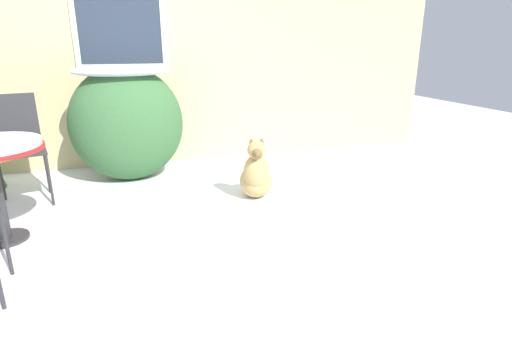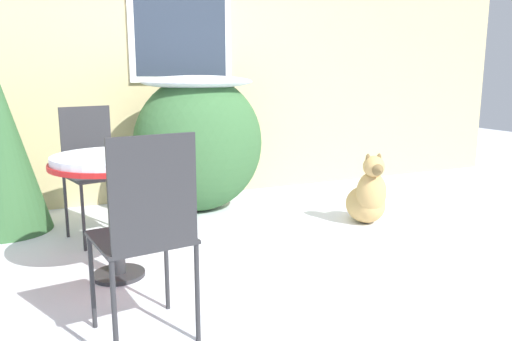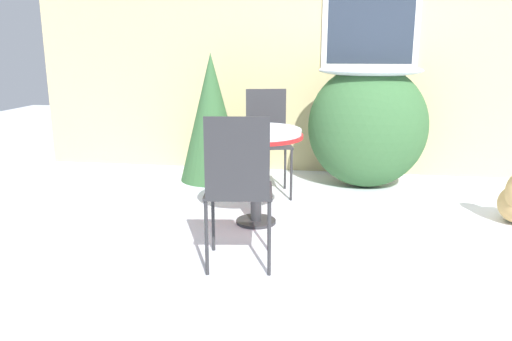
{
  "view_description": "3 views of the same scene",
  "coord_description": "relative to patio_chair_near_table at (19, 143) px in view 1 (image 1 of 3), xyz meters",
  "views": [
    {
      "loc": [
        -0.01,
        -2.97,
        1.47
      ],
      "look_at": [
        1.06,
        0.65,
        0.27
      ],
      "focal_mm": 28.0,
      "sensor_mm": 36.0,
      "label": 1
    },
    {
      "loc": [
        -1.5,
        -2.81,
        1.29
      ],
      "look_at": [
        0.0,
        0.6,
        0.55
      ],
      "focal_mm": 35.0,
      "sensor_mm": 36.0,
      "label": 2
    },
    {
      "loc": [
        -0.49,
        -3.59,
        1.43
      ],
      "look_at": [
        -1.1,
        0.3,
        0.45
      ],
      "focal_mm": 35.0,
      "sensor_mm": 36.0,
      "label": 3
    }
  ],
  "objects": [
    {
      "name": "dog",
      "position": [
        2.17,
        -0.59,
        -0.34
      ],
      "size": [
        0.42,
        0.58,
        0.63
      ],
      "rotation": [
        0.0,
        0.0,
        -0.25
      ],
      "color": "tan",
      "rests_on": "ground_plane"
    },
    {
      "name": "patio_chair_near_table",
      "position": [
        0.0,
        0.0,
        0.0
      ],
      "size": [
        0.53,
        0.53,
        1.02
      ],
      "rotation": [
        0.0,
        0.0,
        0.24
      ],
      "color": "#2D2D30",
      "rests_on": "ground_plane"
    },
    {
      "name": "ground_plane",
      "position": [
        1.12,
        -1.19,
        -0.57
      ],
      "size": [
        16.0,
        16.0,
        0.0
      ],
      "primitive_type": "plane",
      "color": "white"
    },
    {
      "name": "house_wall",
      "position": [
        1.12,
        1.01,
        0.82
      ],
      "size": [
        8.0,
        0.1,
        2.85
      ],
      "color": "#D1BC84",
      "rests_on": "ground_plane"
    },
    {
      "name": "shrub_left",
      "position": [
        0.98,
        0.4,
        0.09
      ],
      "size": [
        1.21,
        0.84,
        1.26
      ],
      "color": "#386638",
      "rests_on": "ground_plane"
    }
  ]
}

